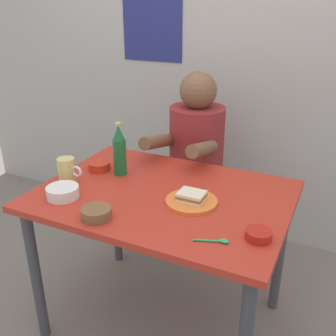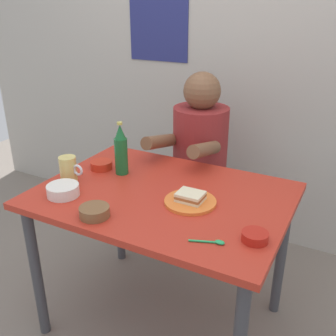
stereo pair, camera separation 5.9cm
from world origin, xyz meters
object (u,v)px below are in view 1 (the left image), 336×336
stool (195,204)px  sandwich (192,196)px  person_seated (196,142)px  dining_table (163,211)px  beer_bottle (120,151)px  plate_orange (191,201)px  beer_mug (67,171)px  sambal_bowl_red (259,234)px

stool → sandwich: bearing=-70.0°
person_seated → dining_table: bearing=-81.6°
sandwich → beer_bottle: (-0.43, 0.12, 0.09)m
plate_orange → beer_mug: size_ratio=1.75×
person_seated → sambal_bowl_red: bearing=-54.9°
plate_orange → beer_bottle: beer_bottle is taller
stool → sambal_bowl_red: size_ratio=4.69×
beer_bottle → sambal_bowl_red: size_ratio=2.73×
sandwich → beer_mug: (-0.60, -0.06, 0.03)m
person_seated → plate_orange: 0.69m
plate_orange → sambal_bowl_red: 0.35m
beer_mug → sambal_bowl_red: bearing=-5.0°
dining_table → person_seated: person_seated is taller
beer_mug → beer_bottle: size_ratio=0.48×
dining_table → stool: dining_table is taller
dining_table → plate_orange: bearing=-12.1°
stool → beer_mug: (-0.36, -0.73, 0.45)m
stool → plate_orange: (0.24, -0.66, 0.40)m
sandwich → sambal_bowl_red: bearing=-24.4°
beer_bottle → sambal_bowl_red: bearing=-19.8°
plate_orange → beer_mug: (-0.60, -0.06, 0.05)m
plate_orange → beer_bottle: size_ratio=0.84×
person_seated → beer_mug: person_seated is taller
dining_table → beer_mug: (-0.45, -0.10, 0.15)m
beer_mug → dining_table: bearing=12.1°
plate_orange → sambal_bowl_red: (0.32, -0.14, 0.01)m
person_seated → sandwich: bearing=-69.7°
stool → person_seated: person_seated is taller
dining_table → stool: (-0.09, 0.63, -0.30)m
stool → plate_orange: plate_orange is taller
dining_table → sandwich: (0.15, -0.03, 0.13)m
person_seated → sandwich: size_ratio=6.54×
dining_table → sambal_bowl_red: size_ratio=11.46×
plate_orange → beer_mug: beer_mug is taller
beer_bottle → plate_orange: bearing=-16.1°
sandwich → dining_table: bearing=167.9°
dining_table → sambal_bowl_red: sambal_bowl_red is taller
sandwich → sambal_bowl_red: sandwich is taller
dining_table → stool: size_ratio=2.44×
beer_bottle → stool: bearing=70.9°
beer_mug → sambal_bowl_red: size_ratio=1.31×
person_seated → plate_orange: size_ratio=3.27×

